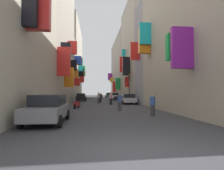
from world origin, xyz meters
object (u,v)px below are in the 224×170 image
Objects in this scene: parked_car_black at (81,97)px; parked_car_silver at (128,99)px; scooter_red at (77,104)px; pedestrian_far_away at (111,98)px; scooter_blue at (118,98)px; pedestrian_near_left at (120,102)px; pedestrian_near_right at (153,105)px; scooter_black at (116,99)px; scooter_silver at (102,96)px; pedestrian_mid_street at (99,98)px; traffic_light_near_corner at (129,83)px; parked_car_grey at (48,108)px; parked_car_white at (115,96)px; parked_car_red at (82,96)px; pedestrian_crossing at (101,98)px; parked_car_green at (109,95)px.

parked_car_silver is (7.13, -9.36, -0.02)m from parked_car_black.
scooter_red is 1.08× the size of pedestrian_far_away.
parked_car_silver reaches higher than scooter_red.
scooter_blue is 1.06× the size of pedestrian_near_left.
pedestrian_near_right reaches higher than parked_car_silver.
scooter_black is 1.11× the size of scooter_blue.
scooter_blue is at bearing -79.10° from scooter_silver.
pedestrian_mid_street is 5.91m from traffic_light_near_corner.
traffic_light_near_corner is (8.25, 19.71, 2.36)m from parked_car_grey.
scooter_black is at bearing 89.85° from pedestrian_near_right.
pedestrian_near_left is (-2.64, -26.47, 0.01)m from parked_car_white.
pedestrian_far_away is (-2.68, -18.23, 0.06)m from parked_car_white.
scooter_silver is at bearing 25.84° from parked_car_red.
pedestrian_mid_street reaches higher than scooter_red.
parked_car_grey is at bearing -127.90° from pedestrian_near_left.
pedestrian_crossing is at bearing -129.58° from scooter_black.
scooter_blue is at bearing 74.96° from parked_car_grey.
parked_car_white is 15.66m from pedestrian_mid_street.
parked_car_red is 12.66m from parked_car_black.
parked_car_white is 24.32m from scooter_red.
parked_car_grey reaches higher than parked_car_black.
traffic_light_near_corner reaches higher than pedestrian_near_left.
parked_car_black is 2.35× the size of scooter_red.
parked_car_green is 2.70× the size of pedestrian_near_left.
parked_car_green is at bearing 90.40° from parked_car_silver.
parked_car_black is 2.55× the size of pedestrian_far_away.
scooter_silver is 34.21m from pedestrian_near_left.
scooter_silver is (4.78, 40.38, -0.33)m from parked_car_grey.
pedestrian_near_left reaches higher than parked_car_grey.
pedestrian_near_right reaches higher than scooter_red.
parked_car_green is at bearing 80.26° from scooter_red.
pedestrian_near_right reaches higher than parked_car_black.
parked_car_green is 0.92× the size of traffic_light_near_corner.
pedestrian_far_away is at bearing -64.62° from pedestrian_mid_street.
pedestrian_mid_street is at bearing -80.01° from parked_car_red.
scooter_black is at bearing 84.15° from pedestrian_near_left.
pedestrian_crossing reaches higher than parked_car_green.
scooter_red is at bearing -87.83° from parked_car_red.
scooter_silver is at bearing 86.74° from pedestrian_crossing.
scooter_silver is 19.87m from pedestrian_crossing.
parked_car_white is at bearing 74.55° from pedestrian_mid_street.
pedestrian_mid_street is (-4.05, -9.67, 0.35)m from scooter_blue.
pedestrian_near_right is at bearing -74.41° from parked_car_black.
parked_car_red is 0.93× the size of parked_car_black.
parked_car_red is 9.38m from parked_car_white.
parked_car_black is 7.39m from scooter_blue.
scooter_silver is 21.13m from traffic_light_near_corner.
parked_car_red is 5.67m from scooter_silver.
parked_car_silver is 0.89× the size of traffic_light_near_corner.
pedestrian_near_left is at bearing -76.43° from parked_car_black.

